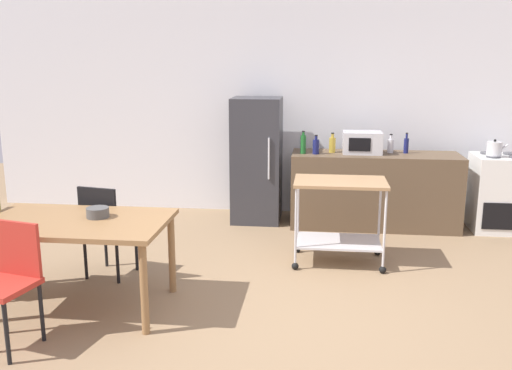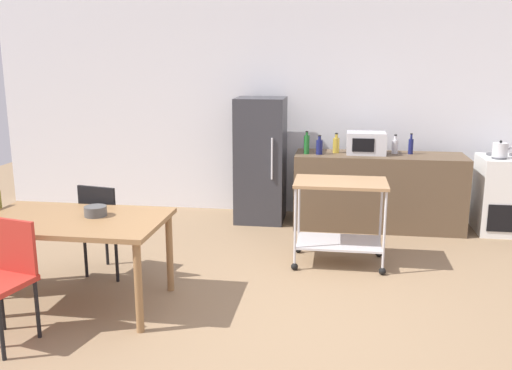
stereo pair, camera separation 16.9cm
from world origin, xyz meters
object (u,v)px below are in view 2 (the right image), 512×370
Objects in this scene: chair_red at (4,274)px; fruit_bowl at (96,211)px; dining_table at (72,228)px; kitchen_cart at (340,208)px; bottle_soda at (411,146)px; bottle_hot_sauce at (395,146)px; microwave at (366,143)px; bottle_wine at (319,147)px; bottle_soy_sauce at (336,145)px; bottle_sesame_oil at (307,144)px; refrigerator at (261,160)px; kettle at (500,150)px; chair_black at (106,223)px; stove_oven at (504,195)px.

chair_red is 0.88m from fruit_bowl.
kitchen_cart reaches higher than dining_table.
chair_red is at bearing -133.69° from bottle_soda.
dining_table is 6.55× the size of bottle_hot_sauce.
fruit_bowl is (-2.29, -2.53, -0.24)m from microwave.
bottle_wine is at bearing 68.92° from chair_red.
bottle_soy_sauce is 0.97× the size of bottle_soda.
dining_table is 3.09m from bottle_sesame_oil.
chair_red reaches higher than fruit_bowl.
bottle_hot_sauce is at bearing -0.32° from refrigerator.
microwave reaches higher than bottle_soy_sauce.
bottle_sesame_oil is at bearing 108.31° from kitchen_cart.
kettle is at bearing -8.41° from bottle_hot_sauce.
fruit_bowl is (-1.74, -2.41, -0.20)m from bottle_wine.
bottle_soy_sauce is (2.31, 3.30, 0.48)m from chair_red.
bottle_soda is at bearing 7.99° from bottle_sesame_oil.
bottle_sesame_oil reaches higher than bottle_wine.
chair_black reaches higher than dining_table.
chair_red is at bearing -116.61° from fruit_bowl.
dining_table is at bearing -113.43° from refrigerator.
bottle_hot_sauce is at bearing 60.78° from chair_red.
bottle_soy_sauce is 0.70m from bottle_hot_sauce.
bottle_soy_sauce reaches higher than kettle.
chair_black is 0.98× the size of kitchen_cart.
chair_red is 3.06m from kitchen_cart.
refrigerator is 2.80m from fruit_bowl.
bottle_sesame_oil is 0.71m from microwave.
refrigerator reaches higher than chair_black.
bottle_soda reaches higher than kettle.
refrigerator is (1.17, 2.71, 0.10)m from dining_table.
bottle_soy_sauce is at bearing -175.92° from bottle_hot_sauce.
kitchen_cart is 2.22m from kettle.
microwave is (-1.62, 0.00, 0.58)m from stove_oven.
bottle_soy_sauce is at bearing 176.27° from kettle.
chair_black is 3.89× the size of bottle_hot_sauce.
bottle_hot_sauce reaches higher than chair_red.
bottle_sesame_oil is at bearing -179.84° from kettle.
kettle reaches higher than chair_black.
chair_black is 3.70× the size of bottle_soy_sauce.
chair_black is at bearing 90.24° from dining_table.
microwave is 1.86× the size of bottle_soda.
chair_black reaches higher than fruit_bowl.
refrigerator reaches higher than kitchen_cart.
refrigerator is 1.74m from kitchen_cart.
bottle_hot_sauce reaches higher than dining_table.
bottle_sesame_oil is 1.24m from bottle_soda.
chair_black reaches higher than kitchen_cart.
kitchen_cart is at bearing -87.46° from bottle_soy_sauce.
refrigerator is (-2.90, 0.08, 0.32)m from stove_oven.
kitchen_cart is 1.37m from bottle_sesame_oil.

